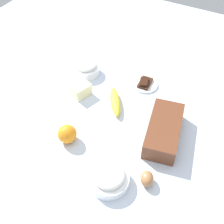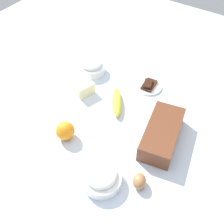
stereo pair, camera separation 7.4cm
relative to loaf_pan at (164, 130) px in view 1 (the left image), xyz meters
name	(u,v)px [view 1 (the left image)]	position (x,y,z in m)	size (l,w,h in m)	color
ground_plane	(112,119)	(0.01, -0.24, -0.05)	(2.40, 2.40, 0.02)	silver
loaf_pan	(164,130)	(0.00, 0.00, 0.00)	(0.30, 0.18, 0.08)	brown
flour_bowl	(109,178)	(0.30, -0.09, -0.01)	(0.15, 0.15, 0.07)	white
sugar_bowl	(86,68)	(-0.20, -0.51, -0.01)	(0.14, 0.14, 0.07)	white
banana	(115,102)	(-0.07, -0.27, -0.02)	(0.19, 0.04, 0.04)	yellow
orange_fruit	(67,134)	(0.21, -0.34, 0.00)	(0.08, 0.08, 0.08)	orange
butter_block	(81,90)	(-0.05, -0.45, -0.01)	(0.09, 0.06, 0.06)	#F4EDB2
egg_near_butter	(147,179)	(0.23, 0.03, -0.02)	(0.05, 0.05, 0.06)	#A16C41
chocolate_plate	(145,84)	(-0.26, -0.20, -0.03)	(0.13, 0.13, 0.03)	white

